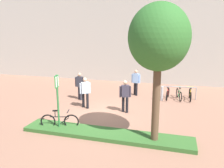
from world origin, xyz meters
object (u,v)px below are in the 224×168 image
bollard_steel (162,93)px  tree_sidewalk (159,39)px  parking_sign_post (57,95)px  person_shirt_white (85,91)px  person_suited_dark (125,94)px  person_casual_tan (136,81)px  person_suited_navy (80,84)px  bike_rack_cluster (179,94)px  bike_at_sign (60,121)px

bollard_steel → tree_sidewalk: bearing=-89.0°
tree_sidewalk → parking_sign_post: tree_sidewalk is taller
person_shirt_white → person_suited_dark: bearing=-2.7°
parking_sign_post → bollard_steel: parking_sign_post is taller
bollard_steel → person_shirt_white: bearing=-147.1°
tree_sidewalk → person_casual_tan: size_ratio=2.99×
person_shirt_white → parking_sign_post: bearing=-89.1°
person_shirt_white → tree_sidewalk: bearing=-37.1°
parking_sign_post → person_shirt_white: (-0.05, 3.06, -0.60)m
person_shirt_white → person_casual_tan: bearing=56.5°
bollard_steel → person_suited_navy: person_suited_navy is taller
tree_sidewalk → parking_sign_post: (-4.06, 0.06, -2.32)m
tree_sidewalk → bike_rack_cluster: (0.91, 6.29, -3.56)m
parking_sign_post → bike_at_sign: bearing=105.7°
parking_sign_post → person_casual_tan: parking_sign_post is taller
parking_sign_post → person_casual_tan: size_ratio=1.41×
person_casual_tan → parking_sign_post: bearing=-108.7°
bike_rack_cluster → bollard_steel: bollard_steel is taller
bollard_steel → person_casual_tan: size_ratio=0.52×
tree_sidewalk → bike_rack_cluster: tree_sidewalk is taller
bike_at_sign → parking_sign_post: bearing=-74.3°
tree_sidewalk → bike_rack_cluster: bearing=81.7°
parking_sign_post → bike_rack_cluster: (4.98, 6.23, -1.24)m
tree_sidewalk → person_casual_tan: bearing=106.2°
person_suited_dark → bike_at_sign: bearing=-128.9°
tree_sidewalk → bike_at_sign: 5.43m
person_casual_tan → bollard_steel: bearing=-23.4°
bike_at_sign → bollard_steel: size_ratio=1.82×
bollard_steel → person_suited_dark: (-1.72, -2.70, 0.53)m
person_casual_tan → person_shirt_white: (-2.23, -3.37, 0.00)m
bike_at_sign → person_suited_dark: size_ratio=0.95×
person_casual_tan → person_suited_dark: same height
tree_sidewalk → parking_sign_post: bearing=179.2°
parking_sign_post → person_shirt_white: bearing=90.9°
parking_sign_post → person_casual_tan: bearing=71.3°
bike_at_sign → bollard_steel: bollard_steel is taller
tree_sidewalk → bike_at_sign: bearing=177.4°
person_suited_navy → parking_sign_post: bearing=-77.5°
bike_rack_cluster → person_suited_dark: (-2.74, -3.28, 0.63)m
bollard_steel → person_shirt_white: person_shirt_white is taller
bike_at_sign → bollard_steel: 6.82m
bike_rack_cluster → person_suited_dark: person_suited_dark is taller
person_casual_tan → tree_sidewalk: bearing=-73.8°
parking_sign_post → person_casual_tan: (2.18, 6.43, -0.60)m
person_shirt_white → bike_at_sign: bearing=-89.7°
person_suited_navy → tree_sidewalk: bearing=-41.6°
parking_sign_post → person_suited_dark: size_ratio=1.41×
parking_sign_post → person_shirt_white: parking_sign_post is taller
bike_at_sign → person_casual_tan: bearing=70.6°
bike_at_sign → bike_rack_cluster: bearing=50.6°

